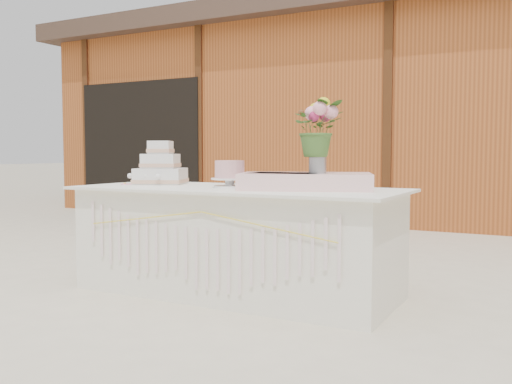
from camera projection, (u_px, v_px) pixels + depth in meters
ground at (237, 293)px, 4.15m from camera, size 80.00×80.00×0.00m
barn at (420, 112)px, 9.31m from camera, size 12.60×4.60×3.30m
cake_table at (236, 240)px, 4.12m from camera, size 2.40×1.00×0.77m
wedding_cake at (161, 169)px, 4.57m from camera, size 0.50×0.50×0.34m
pink_cake_stand at (230, 172)px, 4.10m from camera, size 0.27×0.27×0.19m
satin_runner at (306, 181)px, 3.90m from camera, size 1.01×0.79×0.11m
flower_vase at (318, 162)px, 3.84m from camera, size 0.12×0.12×0.16m
bouquet at (318, 121)px, 3.82m from camera, size 0.45×0.44×0.38m
loose_flowers at (133, 183)px, 4.59m from camera, size 0.16×0.33×0.02m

